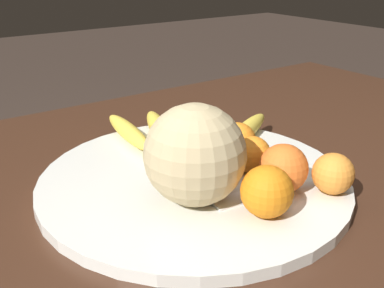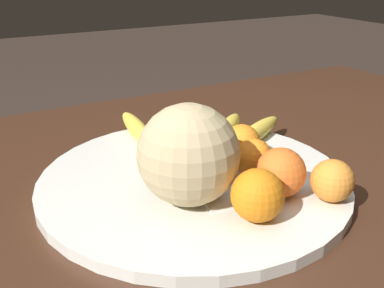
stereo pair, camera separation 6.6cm
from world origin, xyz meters
name	(u,v)px [view 1 (the left image)]	position (x,y,z in m)	size (l,w,h in m)	color
kitchen_table	(212,225)	(0.00, 0.00, 0.62)	(1.54, 0.95, 0.71)	#3D2316
fruit_bowl	(192,179)	(-0.04, 0.00, 0.72)	(0.46, 0.46, 0.02)	silver
melon	(195,155)	(-0.08, -0.06, 0.79)	(0.14, 0.14, 0.14)	tan
banana_bunch	(186,130)	(0.04, 0.13, 0.74)	(0.29, 0.27, 0.03)	#473819
orange_front_left	(283,168)	(0.04, -0.11, 0.76)	(0.07, 0.07, 0.07)	orange
orange_front_right	(333,174)	(0.09, -0.15, 0.75)	(0.06, 0.06, 0.06)	orange
orange_mid_center	(252,155)	(0.04, -0.04, 0.75)	(0.06, 0.06, 0.06)	orange
orange_back_left	(197,146)	(-0.02, 0.02, 0.76)	(0.07, 0.07, 0.07)	orange
orange_back_right	(267,192)	(-0.03, -0.14, 0.76)	(0.07, 0.07, 0.07)	orange
orange_top_small	(237,141)	(0.06, 0.01, 0.76)	(0.06, 0.06, 0.06)	orange
produce_tag	(239,199)	(-0.03, -0.09, 0.73)	(0.08, 0.04, 0.00)	white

